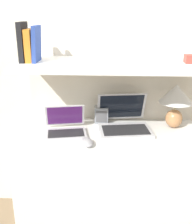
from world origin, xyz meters
TOP-DOWN VIEW (x-y plane):
  - wall_back at (0.00, 0.61)m, footprint 6.00×0.05m
  - desk at (0.00, 0.27)m, footprint 1.17×0.55m
  - back_riser at (0.00, 0.57)m, footprint 1.17×0.04m
  - shelf at (0.00, 0.34)m, footprint 1.17×0.49m
  - table_lamp at (0.43, 0.41)m, footprint 0.22×0.22m
  - laptop_large at (0.09, 0.35)m, footprint 0.38×0.37m
  - laptop_small at (-0.29, 0.26)m, footprint 0.29×0.28m
  - computer_mouse at (-0.13, 0.11)m, footprint 0.09×0.13m
  - router_box at (-0.06, 0.47)m, footprint 0.09×0.08m
  - book_black at (-0.54, 0.34)m, footprint 0.03×0.14m
  - book_orange at (-0.50, 0.34)m, footprint 0.04×0.13m
  - book_blue at (-0.46, 0.34)m, footprint 0.04×0.15m

SIDE VIEW (x-z plane):
  - desk at x=0.00m, z-range 0.00..0.77m
  - back_riser at x=0.00m, z-range 0.00..1.19m
  - computer_mouse at x=-0.13m, z-range 0.77..0.81m
  - laptop_small at x=-0.29m, z-range 0.72..0.90m
  - laptop_large at x=0.09m, z-range 0.71..0.93m
  - router_box at x=-0.06m, z-range 0.77..0.89m
  - table_lamp at x=0.43m, z-range 0.82..1.12m
  - wall_back at x=0.00m, z-range 0.00..2.40m
  - shelf at x=0.00m, z-range 1.19..1.22m
  - book_orange at x=-0.50m, z-range 1.22..1.42m
  - book_blue at x=-0.46m, z-range 1.22..1.44m
  - book_black at x=-0.54m, z-range 1.22..1.46m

